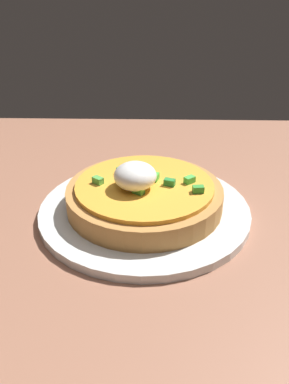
# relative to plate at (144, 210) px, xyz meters

# --- Properties ---
(dining_table) EXTENTS (1.19, 0.86, 0.03)m
(dining_table) POSITION_rel_plate_xyz_m (-0.05, 0.07, -0.02)
(dining_table) COLOR #94614A
(dining_table) RESTS_ON ground
(plate) EXTENTS (0.26, 0.26, 0.01)m
(plate) POSITION_rel_plate_xyz_m (0.00, 0.00, 0.00)
(plate) COLOR silver
(plate) RESTS_ON dining_table
(pizza) EXTENTS (0.19, 0.19, 0.06)m
(pizza) POSITION_rel_plate_xyz_m (0.00, 0.00, 0.02)
(pizza) COLOR #BC8041
(pizza) RESTS_ON plate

